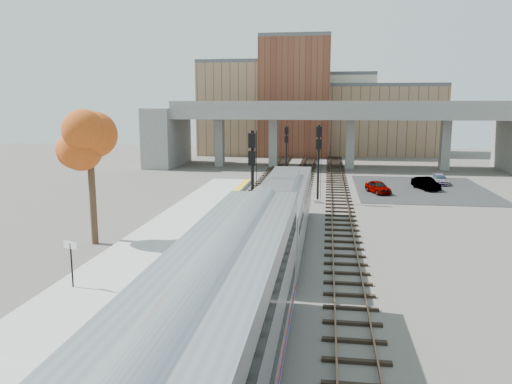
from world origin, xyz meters
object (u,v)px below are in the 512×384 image
(tree, at_px, (89,141))
(car_a, at_px, (378,187))
(car_b, at_px, (426,183))
(locomotive, at_px, (283,209))
(signal_mast_mid, at_px, (318,164))
(signal_mast_near, at_px, (252,186))
(car_c, at_px, (440,179))
(signal_mast_far, at_px, (286,154))

(tree, distance_m, car_a, 30.45)
(car_a, distance_m, car_b, 6.07)
(locomotive, relative_size, signal_mast_mid, 2.63)
(signal_mast_near, relative_size, car_c, 1.95)
(signal_mast_near, relative_size, signal_mast_far, 1.15)
(signal_mast_near, distance_m, car_a, 22.25)
(car_b, bearing_deg, car_c, 40.88)
(tree, distance_m, car_c, 40.56)
(signal_mast_far, xyz_separation_m, car_b, (15.47, -5.07, -2.40))
(locomotive, bearing_deg, car_c, 59.59)
(signal_mast_near, xyz_separation_m, car_b, (15.47, 22.52, -3.05))
(car_c, bearing_deg, tree, -131.73)
(signal_mast_far, bearing_deg, locomotive, -85.68)
(locomotive, relative_size, car_c, 5.01)
(signal_mast_far, xyz_separation_m, car_a, (10.17, -8.04, -2.42))
(signal_mast_far, distance_m, tree, 31.73)
(signal_mast_near, height_order, tree, tree)
(tree, bearing_deg, signal_mast_mid, 48.03)
(locomotive, distance_m, signal_mast_far, 27.91)
(tree, relative_size, car_a, 2.43)
(signal_mast_far, height_order, tree, tree)
(car_a, xyz_separation_m, car_b, (5.30, 2.97, 0.02))
(signal_mast_mid, bearing_deg, tree, -131.97)
(car_a, relative_size, car_c, 0.99)
(signal_mast_near, bearing_deg, signal_mast_mid, 73.35)
(locomotive, bearing_deg, signal_mast_far, 94.32)
(car_b, height_order, car_c, car_b)
(locomotive, height_order, signal_mast_near, signal_mast_near)
(locomotive, xyz_separation_m, tree, (-12.32, -1.99, 4.52))
(signal_mast_near, height_order, signal_mast_mid, signal_mast_near)
(car_a, bearing_deg, locomotive, -133.01)
(car_b, bearing_deg, signal_mast_far, 142.91)
(locomotive, bearing_deg, car_b, 59.55)
(signal_mast_near, relative_size, signal_mast_mid, 1.03)
(car_c, bearing_deg, car_b, -117.61)
(tree, xyz_separation_m, car_c, (27.99, 28.69, -6.21))
(tree, bearing_deg, locomotive, 9.16)
(car_c, bearing_deg, locomotive, -117.84)
(locomotive, height_order, car_b, locomotive)
(signal_mast_far, relative_size, car_a, 1.72)
(signal_mast_mid, distance_m, car_b, 14.68)
(signal_mast_mid, distance_m, car_a, 8.93)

